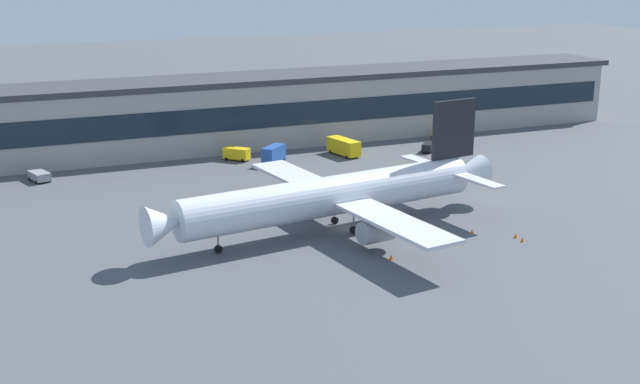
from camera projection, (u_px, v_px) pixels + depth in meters
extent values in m
plane|color=#4C4F54|center=(346.00, 228.00, 122.56)|extent=(600.00, 600.00, 0.00)
cube|color=#9E9993|center=(229.00, 115.00, 173.97)|extent=(185.10, 16.03, 13.66)
cube|color=#38383D|center=(228.00, 80.00, 171.90)|extent=(188.80, 16.35, 1.20)
cube|color=#192333|center=(240.00, 118.00, 166.63)|extent=(181.40, 0.16, 4.92)
cylinder|color=silver|center=(331.00, 196.00, 119.71)|extent=(47.94, 12.36, 5.83)
cone|color=silver|center=(165.00, 224.00, 107.17)|extent=(5.97, 6.22, 5.54)
cone|color=silver|center=(466.00, 173.00, 132.38)|extent=(7.08, 6.09, 5.25)
cube|color=black|center=(454.00, 129.00, 128.78)|extent=(8.16, 1.63, 9.33)
cube|color=silver|center=(476.00, 180.00, 125.10)|extent=(3.83, 10.73, 0.30)
cube|color=silver|center=(425.00, 162.00, 135.70)|extent=(3.83, 10.73, 0.30)
cube|color=silver|center=(396.00, 223.00, 109.59)|extent=(8.91, 22.04, 0.50)
cube|color=silver|center=(297.00, 177.00, 132.10)|extent=(8.91, 22.04, 0.50)
cylinder|color=#99999E|center=(376.00, 231.00, 112.31)|extent=(5.21, 3.84, 3.21)
cylinder|color=#99999E|center=(302.00, 195.00, 129.52)|extent=(5.21, 3.84, 3.21)
cylinder|color=black|center=(218.00, 249.00, 112.20)|extent=(1.16, 0.65, 1.10)
cylinder|color=slate|center=(218.00, 238.00, 111.77)|extent=(0.24, 0.24, 2.55)
cylinder|color=black|center=(353.00, 230.00, 120.07)|extent=(1.16, 0.65, 1.10)
cylinder|color=slate|center=(354.00, 220.00, 119.64)|extent=(0.24, 0.24, 2.55)
cylinder|color=black|center=(335.00, 220.00, 124.41)|extent=(1.16, 0.65, 1.10)
cylinder|color=slate|center=(335.00, 211.00, 123.98)|extent=(0.24, 0.24, 2.55)
cube|color=yellow|center=(344.00, 146.00, 167.22)|extent=(4.36, 8.78, 3.00)
cube|color=black|center=(350.00, 146.00, 165.21)|extent=(3.09, 3.38, 0.75)
cylinder|color=black|center=(357.00, 155.00, 165.96)|extent=(0.43, 0.74, 0.70)
cylinder|color=black|center=(347.00, 157.00, 164.61)|extent=(0.43, 0.74, 0.70)
cylinder|color=black|center=(340.00, 150.00, 170.65)|extent=(0.43, 0.74, 0.70)
cylinder|color=black|center=(330.00, 151.00, 169.31)|extent=(0.43, 0.74, 0.70)
cube|color=gray|center=(39.00, 176.00, 147.90)|extent=(3.94, 5.36, 1.40)
cube|color=black|center=(36.00, 173.00, 148.79)|extent=(2.79, 2.33, 0.35)
cylinder|color=black|center=(30.00, 179.00, 148.59)|extent=(0.50, 0.76, 0.70)
cylinder|color=black|center=(42.00, 176.00, 150.05)|extent=(0.50, 0.76, 0.70)
cylinder|color=black|center=(37.00, 182.00, 146.14)|extent=(0.50, 0.76, 0.70)
cylinder|color=black|center=(50.00, 180.00, 147.60)|extent=(0.50, 0.76, 0.70)
cube|color=yellow|center=(237.00, 153.00, 163.01)|extent=(5.22, 5.25, 2.20)
cube|color=black|center=(243.00, 152.00, 162.36)|extent=(2.72, 2.72, 0.55)
cylinder|color=black|center=(247.00, 158.00, 163.52)|extent=(0.71, 0.71, 0.70)
cylinder|color=black|center=(243.00, 161.00, 161.76)|extent=(0.71, 0.71, 0.70)
cylinder|color=black|center=(231.00, 157.00, 164.86)|extent=(0.71, 0.71, 0.70)
cylinder|color=black|center=(226.00, 159.00, 163.11)|extent=(0.71, 0.71, 0.70)
cube|color=yellow|center=(439.00, 135.00, 181.50)|extent=(2.33, 3.77, 1.50)
cube|color=black|center=(437.00, 133.00, 182.32)|extent=(1.95, 1.43, 0.38)
cylinder|color=black|center=(432.00, 137.00, 182.60)|extent=(0.36, 0.72, 0.70)
cylinder|color=black|center=(440.00, 137.00, 183.12)|extent=(0.36, 0.72, 0.70)
cylinder|color=black|center=(437.00, 140.00, 180.29)|extent=(0.36, 0.72, 0.70)
cylinder|color=black|center=(445.00, 139.00, 180.81)|extent=(0.36, 0.72, 0.70)
cube|color=#2651A5|center=(274.00, 154.00, 160.13)|extent=(6.02, 5.85, 3.20)
cube|color=black|center=(277.00, 149.00, 161.40)|extent=(3.04, 3.05, 0.80)
cylinder|color=black|center=(274.00, 159.00, 162.84)|extent=(0.72, 0.70, 0.70)
cylinder|color=black|center=(283.00, 160.00, 161.99)|extent=(0.72, 0.70, 0.70)
cylinder|color=black|center=(264.00, 164.00, 159.16)|extent=(0.72, 0.70, 0.70)
cylinder|color=black|center=(274.00, 165.00, 158.31)|extent=(0.72, 0.70, 0.70)
cube|color=black|center=(428.00, 147.00, 170.35)|extent=(4.41, 4.50, 1.50)
cube|color=black|center=(427.00, 146.00, 169.17)|extent=(2.33, 2.32, 0.38)
cylinder|color=black|center=(431.00, 152.00, 168.88)|extent=(0.70, 0.71, 0.70)
cylinder|color=black|center=(423.00, 151.00, 169.46)|extent=(0.70, 0.71, 0.70)
cylinder|color=black|center=(434.00, 149.00, 171.65)|extent=(0.70, 0.71, 0.70)
cylinder|color=black|center=(426.00, 148.00, 172.23)|extent=(0.70, 0.71, 0.70)
cone|color=#F2590C|center=(522.00, 240.00, 116.64)|extent=(0.51, 0.51, 0.64)
cone|color=#F2590C|center=(472.00, 231.00, 120.13)|extent=(0.53, 0.53, 0.66)
cone|color=#F2590C|center=(516.00, 236.00, 118.28)|extent=(0.54, 0.54, 0.68)
cone|color=#F2590C|center=(391.00, 257.00, 109.78)|extent=(0.57, 0.57, 0.71)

